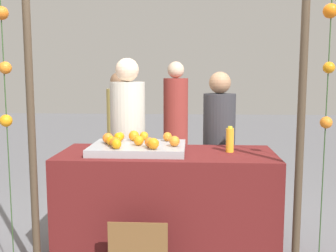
{
  "coord_description": "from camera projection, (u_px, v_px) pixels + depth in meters",
  "views": [
    {
      "loc": [
        0.2,
        -3.28,
        1.55
      ],
      "look_at": [
        0.0,
        0.15,
        1.1
      ],
      "focal_mm": 43.33,
      "sensor_mm": 36.0,
      "label": 1
    }
  ],
  "objects": [
    {
      "name": "stall_counter",
      "position": [
        167.0,
        205.0,
        3.4
      ],
      "size": [
        1.78,
        0.75,
        0.9
      ],
      "primitive_type": "cube",
      "color": "#5B1919",
      "rests_on": "ground_plane"
    },
    {
      "name": "garland_strand_right",
      "position": [
        329.0,
        63.0,
        2.77
      ],
      "size": [
        0.1,
        0.1,
        2.07
      ],
      "color": "#2D4C23",
      "rests_on": "ground_plane"
    },
    {
      "name": "orange_6",
      "position": [
        167.0,
        137.0,
        3.53
      ],
      "size": [
        0.08,
        0.08,
        0.08
      ],
      "primitive_type": "sphere",
      "color": "orange",
      "rests_on": "orange_tray"
    },
    {
      "name": "orange_10",
      "position": [
        174.0,
        141.0,
        3.27
      ],
      "size": [
        0.09,
        0.09,
        0.09
      ],
      "primitive_type": "sphere",
      "color": "orange",
      "rests_on": "orange_tray"
    },
    {
      "name": "orange_2",
      "position": [
        119.0,
        137.0,
        3.5
      ],
      "size": [
        0.08,
        0.08,
        0.08
      ],
      "primitive_type": "sphere",
      "color": "orange",
      "rests_on": "orange_tray"
    },
    {
      "name": "orange_0",
      "position": [
        139.0,
        141.0,
        3.32
      ],
      "size": [
        0.08,
        0.08,
        0.08
      ],
      "primitive_type": "sphere",
      "color": "orange",
      "rests_on": "orange_tray"
    },
    {
      "name": "orange_4",
      "position": [
        144.0,
        136.0,
        3.58
      ],
      "size": [
        0.08,
        0.08,
        0.08
      ],
      "primitive_type": "sphere",
      "color": "orange",
      "rests_on": "orange_tray"
    },
    {
      "name": "juice_bottle",
      "position": [
        230.0,
        140.0,
        3.35
      ],
      "size": [
        0.07,
        0.07,
        0.22
      ],
      "color": "#F8AA27",
      "rests_on": "stall_counter"
    },
    {
      "name": "orange_5",
      "position": [
        115.0,
        142.0,
        3.24
      ],
      "size": [
        0.08,
        0.08,
        0.08
      ],
      "primitive_type": "sphere",
      "color": "orange",
      "rests_on": "orange_tray"
    },
    {
      "name": "crowd_person_0",
      "position": [
        119.0,
        137.0,
        5.25
      ],
      "size": [
        0.31,
        0.31,
        1.56
      ],
      "color": "tan",
      "rests_on": "ground_plane"
    },
    {
      "name": "orange_7",
      "position": [
        120.0,
        136.0,
        3.57
      ],
      "size": [
        0.07,
        0.07,
        0.07
      ],
      "primitive_type": "sphere",
      "color": "orange",
      "rests_on": "orange_tray"
    },
    {
      "name": "orange_8",
      "position": [
        153.0,
        144.0,
        3.15
      ],
      "size": [
        0.09,
        0.09,
        0.09
      ],
      "primitive_type": "sphere",
      "color": "orange",
      "rests_on": "orange_tray"
    },
    {
      "name": "vendor_right",
      "position": [
        219.0,
        157.0,
        3.99
      ],
      "size": [
        0.31,
        0.31,
        1.56
      ],
      "color": "#333338",
      "rests_on": "ground_plane"
    },
    {
      "name": "orange_9",
      "position": [
        111.0,
        141.0,
        3.33
      ],
      "size": [
        0.08,
        0.08,
        0.08
      ],
      "primitive_type": "sphere",
      "color": "orange",
      "rests_on": "orange_tray"
    },
    {
      "name": "orange_12",
      "position": [
        150.0,
        142.0,
        3.24
      ],
      "size": [
        0.08,
        0.08,
        0.08
      ],
      "primitive_type": "sphere",
      "color": "orange",
      "rests_on": "orange_tray"
    },
    {
      "name": "orange_1",
      "position": [
        134.0,
        136.0,
        3.54
      ],
      "size": [
        0.09,
        0.09,
        0.09
      ],
      "primitive_type": "sphere",
      "color": "orange",
      "rests_on": "orange_tray"
    },
    {
      "name": "orange_3",
      "position": [
        116.0,
        144.0,
        3.17
      ],
      "size": [
        0.08,
        0.08,
        0.08
      ],
      "primitive_type": "sphere",
      "color": "orange",
      "rests_on": "orange_tray"
    },
    {
      "name": "orange_11",
      "position": [
        108.0,
        138.0,
        3.41
      ],
      "size": [
        0.09,
        0.09,
        0.09
      ],
      "primitive_type": "sphere",
      "color": "orange",
      "rests_on": "orange_tray"
    },
    {
      "name": "canopy_post_left",
      "position": [
        32.0,
        132.0,
        2.96
      ],
      "size": [
        0.06,
        0.06,
        2.24
      ],
      "primitive_type": "cylinder",
      "color": "#473828",
      "rests_on": "ground_plane"
    },
    {
      "name": "vendor_left",
      "position": [
        128.0,
        151.0,
        4.0
      ],
      "size": [
        0.34,
        0.34,
        1.69
      ],
      "color": "beige",
      "rests_on": "ground_plane"
    },
    {
      "name": "orange_tray",
      "position": [
        138.0,
        148.0,
        3.37
      ],
      "size": [
        0.78,
        0.58,
        0.06
      ],
      "primitive_type": "cube",
      "color": "#9EA0A5",
      "rests_on": "stall_counter"
    },
    {
      "name": "garland_strand_left",
      "position": [
        4.0,
        69.0,
        2.88
      ],
      "size": [
        0.1,
        0.1,
        2.07
      ],
      "color": "#2D4C23",
      "rests_on": "ground_plane"
    },
    {
      "name": "crowd_person_1",
      "position": [
        176.0,
        127.0,
        5.68
      ],
      "size": [
        0.34,
        0.34,
        1.71
      ],
      "color": "maroon",
      "rests_on": "ground_plane"
    },
    {
      "name": "canopy_post_right",
      "position": [
        300.0,
        135.0,
        2.85
      ],
      "size": [
        0.06,
        0.06,
        2.24
      ],
      "primitive_type": "cylinder",
      "color": "#473828",
      "rests_on": "ground_plane"
    }
  ]
}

